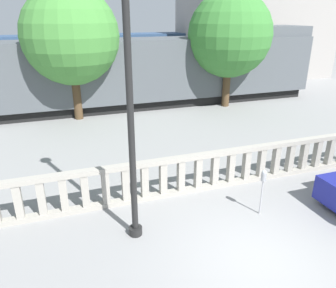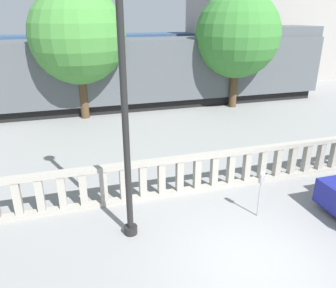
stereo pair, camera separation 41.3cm
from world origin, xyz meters
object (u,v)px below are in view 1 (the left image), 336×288
at_px(train_far, 138,55).
at_px(parking_meter, 263,180).
at_px(lamppost, 129,75).
at_px(tree_right, 71,36).
at_px(tree_left, 230,35).
at_px(train_near, 136,72).

bearing_deg(train_far, parking_meter, -95.47).
xyz_separation_m(lamppost, tree_right, (-0.47, 10.39, 0.18)).
relative_size(lamppost, parking_meter, 5.18).
relative_size(parking_meter, tree_left, 0.21).
bearing_deg(tree_right, parking_meter, -69.83).
height_order(train_near, tree_left, tree_left).
bearing_deg(tree_left, parking_meter, -113.61).
relative_size(train_near, tree_left, 3.47).
distance_m(train_far, tree_left, 11.25).
bearing_deg(parking_meter, train_far, 84.53).
bearing_deg(tree_right, tree_left, -1.52).
distance_m(lamppost, tree_left, 12.92).
distance_m(lamppost, train_far, 21.71).
xyz_separation_m(train_far, tree_left, (2.52, -10.75, 2.13)).
relative_size(train_near, train_far, 0.86).
xyz_separation_m(train_near, tree_left, (4.97, -1.69, 2.02)).
bearing_deg(tree_right, lamppost, -87.41).
bearing_deg(parking_meter, train_near, 92.02).
relative_size(train_far, tree_right, 4.00).
xyz_separation_m(tree_left, tree_right, (-8.45, 0.22, 0.09)).
height_order(parking_meter, train_far, train_far).
bearing_deg(lamppost, tree_right, 92.59).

